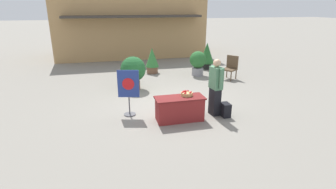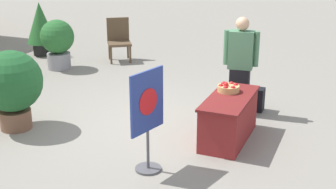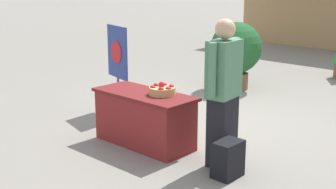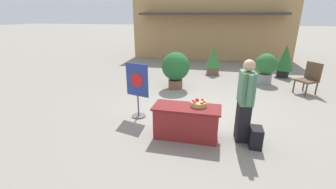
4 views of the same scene
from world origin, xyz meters
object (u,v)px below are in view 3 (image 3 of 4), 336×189
at_px(person_visitor, 223,93).
at_px(potted_plant_near_left, 236,50).
at_px(poster_board, 118,65).
at_px(apple_basket, 162,90).
at_px(display_table, 145,119).
at_px(backpack, 228,159).

bearing_deg(person_visitor, potted_plant_near_left, -64.09).
relative_size(person_visitor, poster_board, 1.22).
height_order(apple_basket, person_visitor, person_visitor).
distance_m(display_table, backpack, 1.43).
distance_m(apple_basket, poster_board, 1.74).
xyz_separation_m(apple_basket, person_visitor, (0.92, 0.05, 0.12)).
bearing_deg(backpack, display_table, 176.53).
relative_size(display_table, backpack, 3.39).
bearing_deg(poster_board, display_table, 76.41).
distance_m(person_visitor, poster_board, 2.61).
relative_size(person_visitor, potted_plant_near_left, 1.32).
distance_m(apple_basket, person_visitor, 0.93).
height_order(person_visitor, backpack, person_visitor).
xyz_separation_m(display_table, poster_board, (-1.38, 0.74, 0.44)).
bearing_deg(apple_basket, display_table, -158.53).
distance_m(person_visitor, backpack, 0.76).
relative_size(display_table, person_visitor, 0.82).
distance_m(apple_basket, backpack, 1.32).
bearing_deg(person_visitor, display_table, 0.00).
distance_m(poster_board, potted_plant_near_left, 2.65).
bearing_deg(display_table, apple_basket, 21.47).
bearing_deg(poster_board, backpack, 88.16).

